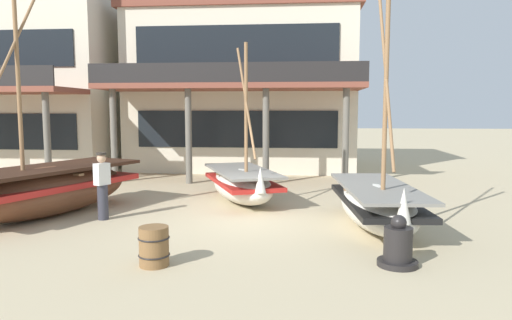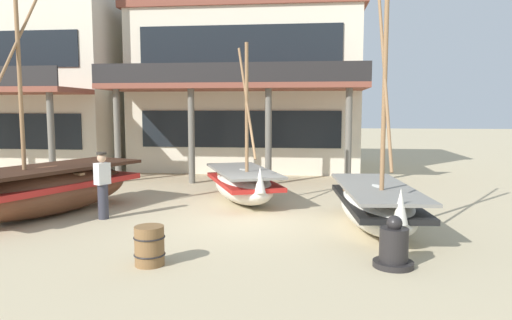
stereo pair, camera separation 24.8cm
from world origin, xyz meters
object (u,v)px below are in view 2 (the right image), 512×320
fishing_boat_near_left (243,183)px  capstan_winch (394,247)px  harbor_building_annex (48,59)px  fishing_boat_centre_large (47,188)px  fisherman_by_hull (103,186)px  wooden_barrel (149,246)px  fishing_boat_far_right (376,204)px  harbor_building_main (249,90)px

fishing_boat_near_left → capstan_winch: bearing=-58.2°
harbor_building_annex → fishing_boat_centre_large: bearing=-60.6°
fisherman_by_hull → harbor_building_annex: size_ratio=0.16×
wooden_barrel → capstan_winch: bearing=5.3°
harbor_building_annex → fishing_boat_near_left: bearing=-36.6°
fisherman_by_hull → capstan_winch: fisherman_by_hull is taller
fishing_boat_centre_large → harbor_building_annex: size_ratio=0.64×
fishing_boat_near_left → fishing_boat_far_right: fishing_boat_far_right is taller
harbor_building_main → harbor_building_annex: size_ratio=1.01×
fishing_boat_far_right → capstan_winch: size_ratio=5.90×
fishing_boat_near_left → fishing_boat_centre_large: (-4.81, -2.38, 0.16)m
fisherman_by_hull → wooden_barrel: (2.35, -3.29, -0.48)m
fishing_boat_centre_large → capstan_winch: fishing_boat_centre_large is taller
fishing_boat_centre_large → harbor_building_annex: bearing=119.4°
capstan_winch → fishing_boat_centre_large: bearing=159.0°
capstan_winch → harbor_building_annex: size_ratio=0.09×
fishing_boat_far_right → fisherman_by_hull: (-6.68, 0.11, 0.28)m
fishing_boat_centre_large → fisherman_by_hull: size_ratio=3.92×
fisherman_by_hull → capstan_winch: size_ratio=1.84×
capstan_winch → harbor_building_annex: bearing=136.3°
capstan_winch → fishing_boat_far_right: bearing=88.6°
fishing_boat_far_right → wooden_barrel: (-4.33, -3.19, -0.21)m
harbor_building_annex → harbor_building_main: bearing=6.3°
fishing_boat_far_right → fisherman_by_hull: size_ratio=3.20×
capstan_winch → harbor_building_annex: 19.97m
fishing_boat_near_left → wooden_barrel: bearing=-97.8°
wooden_barrel → fishing_boat_far_right: bearing=36.4°
fishing_boat_near_left → fishing_boat_centre_large: fishing_boat_centre_large is taller
fishing_boat_centre_large → harbor_building_main: bearing=71.2°
capstan_winch → harbor_building_main: 15.46m
fisherman_by_hull → harbor_building_main: bearing=79.2°
wooden_barrel → fishing_boat_centre_large: bearing=138.2°
fishing_boat_centre_large → harbor_building_annex: 12.54m
fishing_boat_near_left → fisherman_by_hull: (-3.17, -2.66, 0.29)m
fishing_boat_centre_large → capstan_winch: bearing=-21.0°
fishing_boat_near_left → capstan_winch: 6.54m
fishing_boat_near_left → harbor_building_main: 9.47m
fishing_boat_centre_large → capstan_winch: (8.26, -3.18, -0.35)m
fishing_boat_far_right → wooden_barrel: bearing=-143.6°
capstan_winch → wooden_barrel: bearing=-174.7°
wooden_barrel → fishing_boat_near_left: bearing=82.2°
fishing_boat_near_left → wooden_barrel: (-0.81, -5.95, -0.19)m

